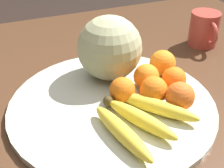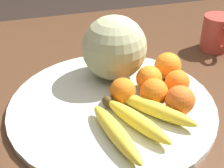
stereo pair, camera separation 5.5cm
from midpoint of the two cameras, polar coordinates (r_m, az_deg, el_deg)
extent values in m
cube|color=#4C301E|center=(0.77, 5.40, -3.15)|extent=(1.31, 1.14, 0.04)
cube|color=#4C301E|center=(1.56, 17.88, 0.38)|extent=(0.07, 0.07, 0.66)
cylinder|color=beige|center=(0.71, 2.25, -3.97)|extent=(0.46, 0.46, 0.02)
torus|color=#1E4C56|center=(0.71, 2.25, -3.86)|extent=(0.46, 0.46, 0.01)
sphere|color=#B2B789|center=(0.76, 2.52, 6.57)|extent=(0.16, 0.16, 0.16)
sphere|color=#473819|center=(0.68, 1.56, -3.19)|extent=(0.02, 0.02, 0.02)
ellipsoid|color=yellow|center=(0.60, 3.43, -9.00)|extent=(0.07, 0.19, 0.03)
ellipsoid|color=yellow|center=(0.63, 7.20, -6.81)|extent=(0.10, 0.17, 0.03)
ellipsoid|color=yellow|center=(0.66, 10.23, -4.61)|extent=(0.14, 0.17, 0.03)
sphere|color=orange|center=(0.74, 8.94, 0.93)|extent=(0.06, 0.06, 0.06)
sphere|color=orange|center=(0.68, 14.64, -2.93)|extent=(0.06, 0.06, 0.06)
sphere|color=orange|center=(0.69, 4.27, -1.27)|extent=(0.06, 0.06, 0.06)
sphere|color=orange|center=(0.69, 10.00, -1.56)|extent=(0.06, 0.06, 0.06)
sphere|color=orange|center=(0.79, 12.16, 3.22)|extent=(0.07, 0.07, 0.07)
sphere|color=orange|center=(0.74, 13.95, 0.26)|extent=(0.06, 0.06, 0.06)
cube|color=white|center=(0.74, 11.43, -1.97)|extent=(0.08, 0.05, 0.00)
cylinder|color=#B74238|center=(1.00, 20.13, 8.76)|extent=(0.09, 0.09, 0.10)
torus|color=#B74238|center=(0.96, 21.25, 7.80)|extent=(0.03, 0.07, 0.07)
camera|label=1|loc=(0.03, -87.65, 1.55)|focal=50.00mm
camera|label=2|loc=(0.03, 92.35, -1.55)|focal=50.00mm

